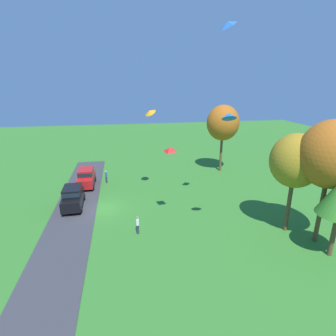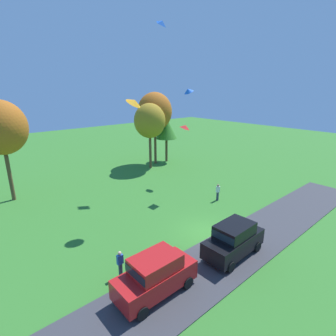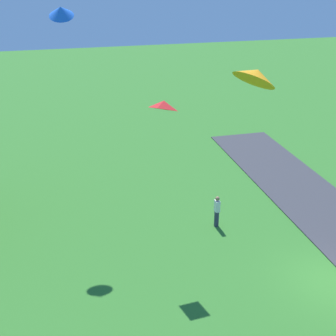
# 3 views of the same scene
# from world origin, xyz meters

# --- Properties ---
(ground_plane) EXTENTS (120.00, 120.00, 0.00)m
(ground_plane) POSITION_xyz_m (0.00, 0.00, 0.00)
(ground_plane) COLOR #337528
(person_watching_sky) EXTENTS (0.36, 0.24, 1.71)m
(person_watching_sky) POSITION_xyz_m (5.59, 3.41, 0.88)
(person_watching_sky) COLOR #2D334C
(person_watching_sky) RESTS_ON ground
(kite_delta_near_flag) EXTENTS (1.65, 1.65, 0.90)m
(kite_delta_near_flag) POSITION_xyz_m (-2.50, 5.61, 9.80)
(kite_delta_near_flag) COLOR orange
(kite_delta_topmost) EXTENTS (1.31, 1.24, 0.87)m
(kite_delta_topmost) POSITION_xyz_m (7.99, 10.21, 10.53)
(kite_delta_topmost) COLOR blue
(kite_diamond_over_trees) EXTENTS (1.25, 1.27, 0.59)m
(kite_diamond_over_trees) POSITION_xyz_m (4.05, 6.54, 7.16)
(kite_diamond_over_trees) COLOR red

